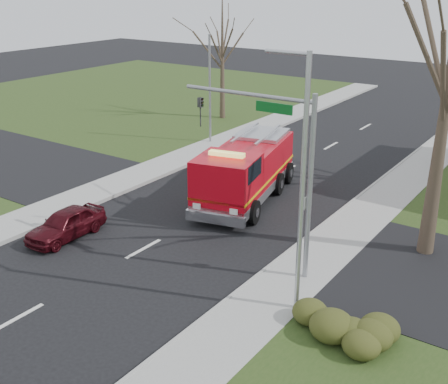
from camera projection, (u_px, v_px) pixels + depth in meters
The scene contains 10 objects.
ground at pixel (143, 249), 22.69m from camera, with size 120.00×120.00×0.00m, color black.
sidewalk_right at pixel (277, 293), 19.37m from camera, with size 2.40×80.00×0.15m, color gray.
sidewalk_left at pixel (43, 213), 25.96m from camera, with size 2.40×80.00×0.15m, color gray.
hedge_corner at pixel (342, 321), 16.94m from camera, with size 2.80×2.00×0.90m, color #2F3613.
bare_tree_left at pixel (222, 45), 41.36m from camera, with size 4.50×4.50×9.00m.
traffic_signal_mast at pixel (278, 150), 19.39m from camera, with size 5.29×0.18×6.80m.
streetlight_pole at pixel (301, 181), 16.89m from camera, with size 1.48×0.16×8.40m.
utility_pole_far at pixel (210, 91), 35.79m from camera, with size 0.14×0.14×7.00m, color gray.
fire_engine at pixel (245, 172), 27.20m from camera, with size 4.45×8.24×3.16m.
parked_car_maroon at pixel (66, 224), 23.50m from camera, with size 1.47×3.66×1.25m, color #3E0A10.
Camera 1 is at (14.26, -14.88, 10.30)m, focal length 45.00 mm.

